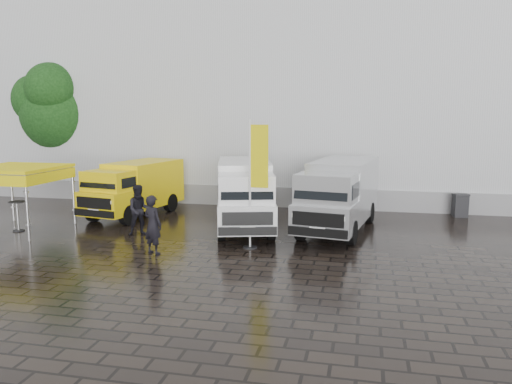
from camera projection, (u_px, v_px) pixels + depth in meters
ground at (263, 249)px, 17.03m from camera, size 120.00×120.00×0.00m
exhibition_hall at (346, 91)px, 31.13m from camera, size 44.00×16.00×12.00m
hall_plinth at (336, 199)px, 24.21m from camera, size 44.00×0.15×1.00m
van_yellow at (134, 190)px, 22.49m from camera, size 2.98×5.54×2.42m
van_white at (245, 196)px, 20.01m from camera, size 3.62×6.49×2.67m
van_silver at (339, 197)px, 19.62m from camera, size 3.10×6.56×2.73m
canopy_tent at (16, 171)px, 19.52m from camera, size 3.15×3.15×2.55m
flagpole at (255, 179)px, 16.85m from camera, size 0.88×0.50×4.41m
tree at (59, 109)px, 28.03m from camera, size 4.23×4.26×7.59m
cocktail_table at (18, 216)px, 19.64m from camera, size 0.60×0.60×1.19m
wheelie_bin at (460, 205)px, 22.44m from camera, size 0.71×0.71×1.04m
person_front at (153, 225)px, 16.36m from camera, size 0.84×0.71×1.97m
person_tent at (140, 210)px, 18.96m from camera, size 1.19×1.13×1.94m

